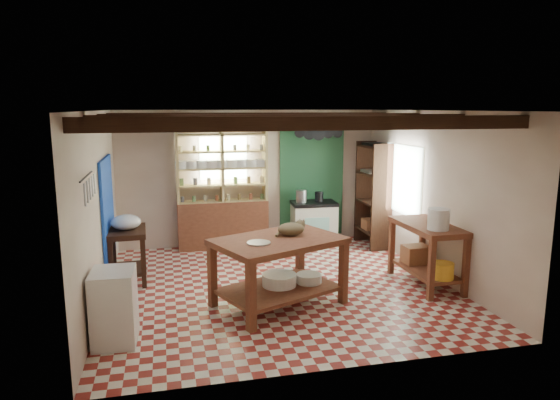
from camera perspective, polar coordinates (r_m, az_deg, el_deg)
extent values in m
cube|color=maroon|center=(7.62, -0.17, -9.86)|extent=(5.00, 5.00, 0.02)
cube|color=#404045|center=(7.14, -0.19, 10.18)|extent=(5.00, 5.00, 0.02)
cube|color=beige|center=(9.68, -3.51, 2.53)|extent=(5.00, 0.04, 2.60)
cube|color=beige|center=(4.92, 6.41, -5.37)|extent=(5.00, 0.04, 2.60)
cube|color=beige|center=(7.14, -20.13, -0.97)|extent=(0.04, 5.00, 2.60)
cube|color=beige|center=(8.19, 17.13, 0.61)|extent=(0.04, 5.00, 2.60)
cube|color=#371E13|center=(7.14, -0.19, 9.22)|extent=(5.00, 3.80, 0.15)
cube|color=blue|center=(8.05, -19.09, -1.11)|extent=(0.04, 1.40, 1.60)
cube|color=#215331|center=(9.95, 3.64, 2.45)|extent=(1.30, 0.04, 2.30)
cube|color=#B5CBB4|center=(9.55, -6.49, 4.79)|extent=(0.90, 0.02, 0.80)
cube|color=#B5CBB4|center=(9.03, 13.88, 2.30)|extent=(0.02, 1.30, 1.20)
cube|color=black|center=(5.88, -21.19, 1.37)|extent=(0.06, 0.90, 0.28)
cube|color=black|center=(9.46, 4.45, 7.69)|extent=(0.86, 0.12, 0.36)
cube|color=#D1B978|center=(9.45, -6.59, 1.06)|extent=(1.70, 0.34, 2.20)
cube|color=#371E13|center=(9.72, 10.59, 0.61)|extent=(0.40, 0.86, 2.00)
cube|color=brown|center=(6.78, -0.18, -8.21)|extent=(1.93, 1.64, 0.93)
cube|color=beige|center=(9.79, 3.87, -2.63)|extent=(0.89, 0.63, 0.84)
cube|color=#371E13|center=(8.03, -16.99, -6.09)|extent=(0.59, 0.83, 0.83)
cube|color=white|center=(6.06, -18.42, -11.51)|extent=(0.50, 0.59, 0.85)
cube|color=brown|center=(7.84, 16.39, -5.99)|extent=(0.68, 1.33, 0.94)
ellipsoid|color=olive|center=(6.81, 1.28, -3.33)|extent=(0.47, 0.44, 0.17)
cylinder|color=#A7A6AE|center=(6.42, -2.46, -4.91)|extent=(0.40, 0.40, 0.02)
cylinder|color=white|center=(6.90, -0.08, -9.10)|extent=(0.62, 0.62, 0.16)
cylinder|color=white|center=(7.02, 3.32, -8.92)|extent=(0.46, 0.46, 0.12)
cylinder|color=#A7A6AE|center=(9.62, 2.46, 0.43)|extent=(0.22, 0.22, 0.24)
cylinder|color=black|center=(9.70, 4.48, 0.37)|extent=(0.17, 0.17, 0.20)
ellipsoid|color=white|center=(7.90, -17.19, -2.43)|extent=(0.46, 0.46, 0.22)
cylinder|color=white|center=(7.38, 17.66, -2.10)|extent=(0.31, 0.31, 0.30)
cube|color=#955C3C|center=(8.11, 15.29, -6.00)|extent=(0.40, 0.32, 0.27)
cylinder|color=gold|center=(7.51, 18.08, -7.68)|extent=(0.32, 0.32, 0.23)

